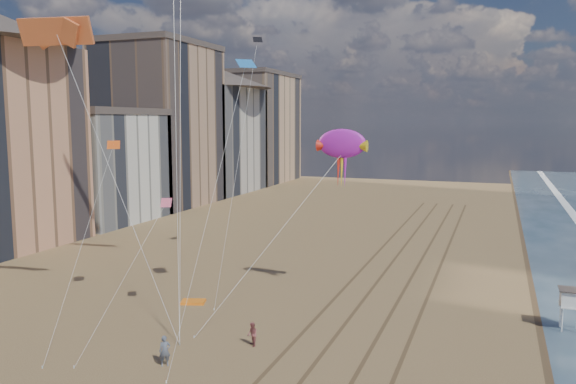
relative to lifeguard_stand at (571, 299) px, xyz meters
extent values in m
cube|color=brown|center=(-17.94, 1.34, -2.35)|extent=(0.28, 120.00, 0.01)
cube|color=brown|center=(-15.54, 1.34, -2.35)|extent=(0.28, 120.00, 0.01)
cube|color=brown|center=(-12.74, 1.34, -2.35)|extent=(0.28, 120.00, 0.01)
cube|color=brown|center=(-10.54, 1.34, -2.35)|extent=(0.28, 120.00, 0.01)
cube|color=silver|center=(-61.74, 25.34, 5.64)|extent=(14.00, 18.00, 16.00)
cube|color=#473D38|center=(-61.74, 25.34, 14.14)|extent=(14.28, 18.36, 1.00)
cube|color=tan|center=(-62.74, 43.34, 11.64)|extent=(16.00, 20.00, 28.00)
cube|color=#473D38|center=(-62.74, 43.34, 26.14)|extent=(16.32, 20.40, 1.00)
cube|color=#BCB2A3|center=(-62.24, 63.34, 8.64)|extent=(15.00, 22.00, 22.00)
cone|color=#473D38|center=(-62.24, 63.34, 21.84)|extent=(34.22, 34.22, 4.40)
cube|color=tan|center=(-62.74, 85.34, 10.64)|extent=(16.00, 24.00, 26.00)
cube|color=#473D38|center=(-62.74, 85.34, 24.14)|extent=(16.32, 24.48, 1.00)
cylinder|color=white|center=(-0.57, -0.57, -1.51)|extent=(0.11, 0.11, 1.70)
cylinder|color=white|center=(-0.57, 0.57, -1.51)|extent=(0.11, 0.11, 1.70)
cube|color=white|center=(0.00, 0.00, -0.52)|extent=(1.51, 1.51, 0.11)
cube|color=white|center=(0.00, 0.00, 0.04)|extent=(1.41, 1.41, 1.04)
cube|color=#473D38|center=(0.00, 0.00, 0.66)|extent=(1.70, 1.70, 0.09)
cube|color=orange|center=(-28.64, -4.25, -2.25)|extent=(2.24, 1.79, 0.22)
ellipsoid|color=#B11CB7|center=(-17.33, 0.59, 10.89)|extent=(4.23, 0.79, 2.51)
cone|color=red|center=(-18.84, 0.59, 10.70)|extent=(1.13, 0.94, 0.94)
cone|color=yellow|center=(-15.82, 0.59, 10.70)|extent=(1.13, 0.94, 0.94)
cylinder|color=silver|center=(-21.04, -5.13, 3.79)|extent=(0.03, 0.03, 18.37)
imported|color=slate|center=(-24.15, -15.43, -1.41)|extent=(0.83, 0.79, 1.91)
imported|color=#9C4F4F|center=(-20.33, -10.74, -1.55)|extent=(0.99, 1.00, 1.63)
cube|color=#D7612F|center=(-35.00, -11.50, 18.98)|extent=(5.55, 1.82, 1.89)
plane|color=#E55974|center=(-28.24, -8.52, 6.71)|extent=(1.29, 1.20, 0.57)
plane|color=black|center=(-27.20, 6.19, 20.37)|extent=(1.46, 1.39, 0.64)
plane|color=blue|center=(-22.72, -6.18, 16.83)|extent=(2.18, 2.16, 0.73)
plane|color=#DD4E14|center=(-32.76, -8.51, 10.91)|extent=(1.62, 1.58, 0.60)
camera|label=1|loc=(-5.36, -43.76, 12.68)|focal=35.00mm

